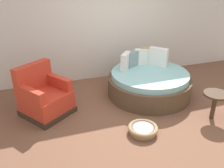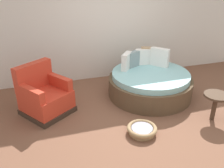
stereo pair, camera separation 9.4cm
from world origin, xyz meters
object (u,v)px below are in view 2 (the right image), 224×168
Objects in this scene: red_armchair at (44,97)px; pet_basket at (142,130)px; side_table at (216,99)px; round_daybed at (150,83)px.

pet_basket is (1.50, -1.18, -0.26)m from red_armchair.
red_armchair is 3.14m from side_table.
pet_basket is (-0.71, -1.26, -0.20)m from round_daybed.
red_armchair reaches higher than side_table.
round_daybed reaches higher than pet_basket.
pet_basket is 1.45m from side_table.
red_armchair is (-2.21, -0.08, 0.05)m from round_daybed.
side_table is (2.91, -1.17, 0.10)m from red_armchair.
red_armchair is at bearing 158.00° from side_table.
red_armchair is 2.18× the size of pet_basket.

